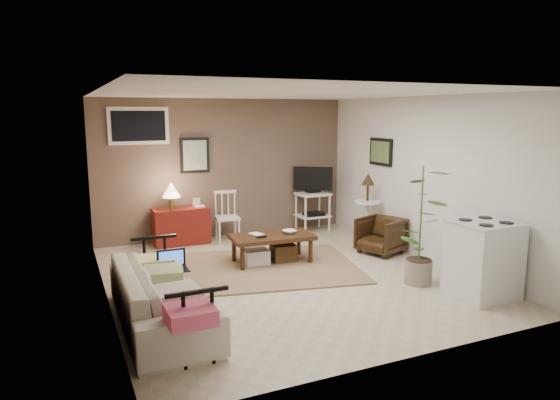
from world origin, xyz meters
name	(u,v)px	position (x,y,z in m)	size (l,w,h in m)	color
floor	(285,276)	(0.00, 0.00, 0.00)	(5.00, 5.00, 0.00)	#C1B293
art_back	(195,155)	(-0.55, 2.48, 1.45)	(0.50, 0.03, 0.60)	black
art_right	(381,152)	(2.23, 1.05, 1.52)	(0.03, 0.60, 0.45)	black
window	(139,126)	(-1.45, 2.48, 1.95)	(0.96, 0.03, 0.60)	white
rug	(269,267)	(-0.05, 0.42, 0.01)	(2.43, 1.94, 0.02)	#886E4F
coffee_table	(271,247)	(0.07, 0.62, 0.25)	(1.22, 0.69, 0.45)	#3C2610
sofa	(161,287)	(-1.80, -0.87, 0.40)	(2.07, 0.60, 0.81)	beige
sofa_pillows	(170,285)	(-1.75, -1.11, 0.50)	(0.40, 1.97, 0.14)	beige
sofa_end_rails	(173,290)	(-1.68, -0.87, 0.35)	(0.56, 2.06, 0.69)	black
laptop	(172,264)	(-1.60, -0.51, 0.52)	(0.32, 0.23, 0.22)	black
red_console	(180,223)	(-0.89, 2.23, 0.36)	(0.91, 0.40, 1.05)	maroon
spindle_chair	(227,218)	(-0.12, 2.11, 0.40)	(0.43, 0.43, 0.85)	white
tv_stand	(313,197)	(1.55, 2.16, 0.63)	(0.62, 0.46, 1.19)	white
side_table	(367,200)	(1.99, 1.05, 0.73)	(0.44, 0.44, 1.18)	white
armchair	(381,234)	(1.82, 0.41, 0.31)	(0.61, 0.57, 0.62)	black
potted_plant	(421,221)	(1.44, -0.95, 0.82)	(0.38, 0.38, 1.54)	gray
stove	(483,259)	(1.83, -1.61, 0.46)	(0.70, 0.66, 0.92)	silver
bowl	(289,227)	(0.35, 0.60, 0.52)	(0.20, 0.05, 0.20)	#3C2610
book_table	(252,228)	(-0.20, 0.70, 0.53)	(0.15, 0.02, 0.21)	#3C2610
book_console	(195,201)	(-0.64, 2.21, 0.71)	(0.16, 0.02, 0.21)	#3C2610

